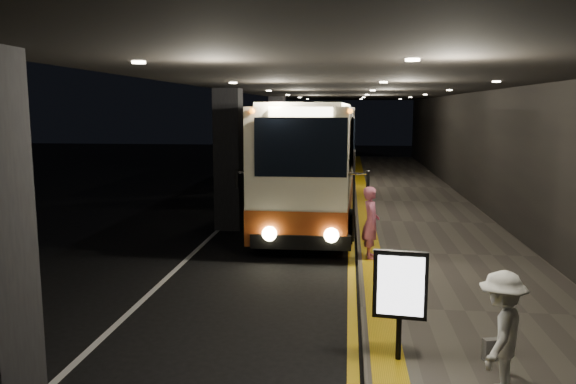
# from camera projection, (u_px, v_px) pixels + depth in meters

# --- Properties ---
(ground) EXTENTS (90.00, 90.00, 0.00)m
(ground) POSITION_uv_depth(u_px,v_px,m) (256.00, 264.00, 13.78)
(ground) COLOR black
(lane_line_white) EXTENTS (0.12, 50.00, 0.01)m
(lane_line_white) POSITION_uv_depth(u_px,v_px,m) (227.00, 222.00, 18.89)
(lane_line_white) COLOR silver
(lane_line_white) RESTS_ON ground
(kerb_stripe_yellow) EXTENTS (0.18, 50.00, 0.01)m
(kerb_stripe_yellow) POSITION_uv_depth(u_px,v_px,m) (351.00, 224.00, 18.44)
(kerb_stripe_yellow) COLOR gold
(kerb_stripe_yellow) RESTS_ON ground
(sidewalk) EXTENTS (4.50, 50.00, 0.15)m
(sidewalk) POSITION_uv_depth(u_px,v_px,m) (425.00, 224.00, 18.18)
(sidewalk) COLOR #514C44
(sidewalk) RESTS_ON ground
(tactile_strip) EXTENTS (0.50, 50.00, 0.01)m
(tactile_strip) POSITION_uv_depth(u_px,v_px,m) (366.00, 220.00, 18.37)
(tactile_strip) COLOR gold
(tactile_strip) RESTS_ON sidewalk
(terminal_wall) EXTENTS (0.10, 50.00, 6.00)m
(terminal_wall) POSITION_uv_depth(u_px,v_px,m) (502.00, 134.00, 17.51)
(terminal_wall) COLOR black
(terminal_wall) RESTS_ON ground
(support_columns) EXTENTS (0.80, 24.80, 4.40)m
(support_columns) POSITION_uv_depth(u_px,v_px,m) (229.00, 160.00, 17.55)
(support_columns) COLOR black
(support_columns) RESTS_ON ground
(canopy) EXTENTS (9.00, 50.00, 0.40)m
(canopy) POSITION_uv_depth(u_px,v_px,m) (358.00, 82.00, 17.75)
(canopy) COLOR black
(canopy) RESTS_ON support_columns
(coach_main) EXTENTS (2.79, 12.34, 3.83)m
(coach_main) POSITION_uv_depth(u_px,v_px,m) (315.00, 165.00, 19.41)
(coach_main) COLOR beige
(coach_main) RESTS_ON ground
(coach_second) EXTENTS (2.55, 11.87, 3.73)m
(coach_second) POSITION_uv_depth(u_px,v_px,m) (329.00, 143.00, 32.47)
(coach_second) COLOR beige
(coach_second) RESTS_ON ground
(passenger_boarding) EXTENTS (0.47, 0.67, 1.76)m
(passenger_boarding) POSITION_uv_depth(u_px,v_px,m) (371.00, 223.00, 13.66)
(passenger_boarding) COLOR #D56383
(passenger_boarding) RESTS_ON sidewalk
(passenger_waiting_white) EXTENTS (0.89, 1.15, 1.62)m
(passenger_waiting_white) POSITION_uv_depth(u_px,v_px,m) (501.00, 333.00, 7.13)
(passenger_waiting_white) COLOR white
(passenger_waiting_white) RESTS_ON sidewalk
(bag_polka) EXTENTS (0.29, 0.19, 0.33)m
(bag_polka) POSITION_uv_depth(u_px,v_px,m) (492.00, 349.00, 8.16)
(bag_polka) COLOR black
(bag_polka) RESTS_ON sidewalk
(info_sign) EXTENTS (0.78, 0.21, 1.63)m
(info_sign) POSITION_uv_depth(u_px,v_px,m) (400.00, 287.00, 8.03)
(info_sign) COLOR black
(info_sign) RESTS_ON sidewalk
(stanchion_post) EXTENTS (0.05, 0.05, 1.09)m
(stanchion_post) POSITION_uv_depth(u_px,v_px,m) (377.00, 280.00, 10.21)
(stanchion_post) COLOR black
(stanchion_post) RESTS_ON sidewalk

